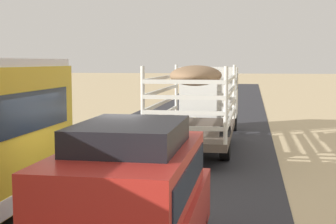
# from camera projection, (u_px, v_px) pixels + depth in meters

# --- Properties ---
(ground_plane) EXTENTS (240.00, 240.00, 0.00)m
(ground_plane) POSITION_uv_depth(u_px,v_px,m) (89.00, 222.00, 9.63)
(ground_plane) COLOR #CCB284
(road_surface) EXTENTS (8.00, 120.00, 0.02)m
(road_surface) POSITION_uv_depth(u_px,v_px,m) (89.00, 222.00, 9.63)
(road_surface) COLOR #2D2D33
(road_surface) RESTS_ON ground
(road_centre_line) EXTENTS (0.16, 117.60, 0.00)m
(road_centre_line) POSITION_uv_depth(u_px,v_px,m) (89.00, 221.00, 9.63)
(road_centre_line) COLOR #D8CC4C
(road_centre_line) RESTS_ON road_surface
(suv_near) EXTENTS (1.90, 4.62, 2.29)m
(suv_near) POSITION_uv_depth(u_px,v_px,m) (131.00, 201.00, 7.07)
(suv_near) COLOR #B2261E
(suv_near) RESTS_ON road_surface
(livestock_truck) EXTENTS (2.53, 9.70, 3.02)m
(livestock_truck) POSITION_uv_depth(u_px,v_px,m) (205.00, 95.00, 20.05)
(livestock_truck) COLOR silver
(livestock_truck) RESTS_ON road_surface
(boulder_mid_field) EXTENTS (1.80, 1.51, 1.24)m
(boulder_mid_field) POSITION_uv_depth(u_px,v_px,m) (29.00, 94.00, 38.30)
(boulder_mid_field) COLOR #756656
(boulder_mid_field) RESTS_ON ground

